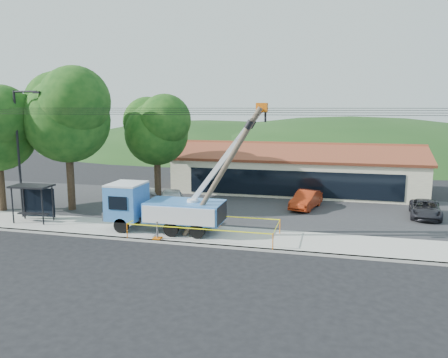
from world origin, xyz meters
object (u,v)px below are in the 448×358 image
at_px(car_silver, 172,212).
at_px(car_white, 138,199).
at_px(bus_shelter, 34,195).
at_px(utility_truck, 162,206).
at_px(leaning_pole, 225,168).
at_px(car_red, 306,210).
at_px(car_dark, 425,219).

relative_size(car_silver, car_white, 1.08).
bearing_deg(bus_shelter, utility_truck, -3.90).
relative_size(utility_truck, leaning_pole, 1.29).
distance_m(leaning_pole, car_white, 14.71).
xyz_separation_m(car_red, car_white, (-14.32, 0.42, 0.00)).
height_order(car_red, car_dark, car_red).
distance_m(bus_shelter, car_dark, 27.40).
distance_m(leaning_pole, bus_shelter, 13.80).
relative_size(utility_truck, car_white, 2.30).
height_order(car_white, car_dark, car_white).
bearing_deg(leaning_pole, car_silver, 133.17).
height_order(car_silver, car_white, car_silver).
height_order(leaning_pole, car_silver, leaning_pole).
distance_m(bus_shelter, car_white, 9.81).
distance_m(utility_truck, car_red, 12.17).
xyz_separation_m(car_silver, car_dark, (18.20, 2.63, 0.00)).
bearing_deg(car_dark, car_red, -177.88).
xyz_separation_m(utility_truck, car_red, (8.42, 8.62, -1.71)).
xyz_separation_m(car_silver, car_white, (-4.55, 3.74, 0.00)).
distance_m(utility_truck, leaning_pole, 5.07).
distance_m(utility_truck, bus_shelter, 9.33).
relative_size(utility_truck, car_dark, 2.32).
relative_size(leaning_pole, car_red, 1.87).
bearing_deg(bus_shelter, car_red, 22.24).
relative_size(car_silver, car_dark, 1.09).
distance_m(car_silver, car_red, 10.32).
relative_size(bus_shelter, car_red, 0.65).
height_order(utility_truck, car_dark, utility_truck).
height_order(utility_truck, leaning_pole, utility_truck).
xyz_separation_m(utility_truck, bus_shelter, (-9.32, 0.07, 0.29)).
distance_m(bus_shelter, car_red, 19.80).
relative_size(car_red, car_dark, 0.96).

